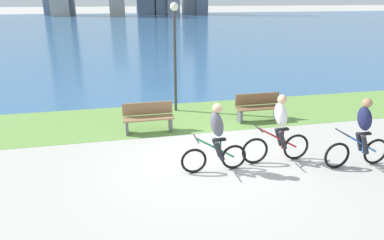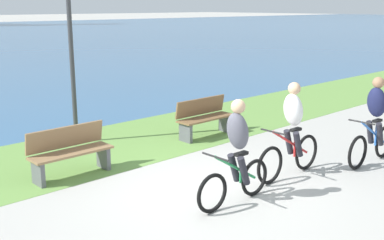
{
  "view_description": "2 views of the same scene",
  "coord_description": "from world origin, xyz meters",
  "px_view_note": "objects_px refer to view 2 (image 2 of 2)",
  "views": [
    {
      "loc": [
        -2.07,
        -7.6,
        3.87
      ],
      "look_at": [
        -0.29,
        0.48,
        0.92
      ],
      "focal_mm": 32.42,
      "sensor_mm": 36.0,
      "label": 1
    },
    {
      "loc": [
        -5.14,
        -5.18,
        3.01
      ],
      "look_at": [
        -0.32,
        0.02,
        1.29
      ],
      "focal_mm": 44.22,
      "sensor_mm": 36.0,
      "label": 2
    }
  ],
  "objects_px": {
    "bench_far_along_path": "(70,152)",
    "lamppost_tall": "(70,33)",
    "cyclist_distant_rear": "(374,121)",
    "cyclist_lead": "(237,152)",
    "bench_near_path": "(205,118)",
    "cyclist_trailing": "(292,131)"
  },
  "relations": [
    {
      "from": "cyclist_lead",
      "to": "bench_far_along_path",
      "type": "bearing_deg",
      "value": 114.1
    },
    {
      "from": "cyclist_distant_rear",
      "to": "bench_near_path",
      "type": "xyz_separation_m",
      "value": [
        -1.05,
        3.6,
        -0.39
      ]
    },
    {
      "from": "cyclist_distant_rear",
      "to": "lamppost_tall",
      "type": "xyz_separation_m",
      "value": [
        -3.52,
        5.21,
        1.6
      ]
    },
    {
      "from": "cyclist_distant_rear",
      "to": "bench_far_along_path",
      "type": "relative_size",
      "value": 1.14
    },
    {
      "from": "lamppost_tall",
      "to": "bench_near_path",
      "type": "bearing_deg",
      "value": -33.19
    },
    {
      "from": "cyclist_trailing",
      "to": "bench_near_path",
      "type": "bearing_deg",
      "value": 76.16
    },
    {
      "from": "bench_far_along_path",
      "to": "lamppost_tall",
      "type": "bearing_deg",
      "value": 58.11
    },
    {
      "from": "cyclist_lead",
      "to": "bench_near_path",
      "type": "height_order",
      "value": "cyclist_lead"
    },
    {
      "from": "cyclist_lead",
      "to": "bench_far_along_path",
      "type": "height_order",
      "value": "cyclist_lead"
    },
    {
      "from": "bench_far_along_path",
      "to": "bench_near_path",
      "type": "bearing_deg",
      "value": 3.96
    },
    {
      "from": "cyclist_trailing",
      "to": "bench_far_along_path",
      "type": "bearing_deg",
      "value": 136.97
    },
    {
      "from": "bench_near_path",
      "to": "cyclist_trailing",
      "type": "bearing_deg",
      "value": -103.84
    },
    {
      "from": "cyclist_trailing",
      "to": "lamppost_tall",
      "type": "distance_m",
      "value": 5.14
    },
    {
      "from": "bench_far_along_path",
      "to": "cyclist_distant_rear",
      "type": "bearing_deg",
      "value": -35.63
    },
    {
      "from": "cyclist_lead",
      "to": "cyclist_trailing",
      "type": "xyz_separation_m",
      "value": [
        1.62,
        0.15,
        0.01
      ]
    },
    {
      "from": "lamppost_tall",
      "to": "bench_far_along_path",
      "type": "bearing_deg",
      "value": -121.89
    },
    {
      "from": "bench_near_path",
      "to": "cyclist_distant_rear",
      "type": "bearing_deg",
      "value": -73.69
    },
    {
      "from": "cyclist_lead",
      "to": "bench_near_path",
      "type": "distance_m",
      "value": 3.91
    },
    {
      "from": "cyclist_lead",
      "to": "cyclist_trailing",
      "type": "bearing_deg",
      "value": 5.18
    },
    {
      "from": "cyclist_distant_rear",
      "to": "bench_far_along_path",
      "type": "distance_m",
      "value": 5.76
    },
    {
      "from": "cyclist_lead",
      "to": "lamppost_tall",
      "type": "height_order",
      "value": "lamppost_tall"
    },
    {
      "from": "cyclist_lead",
      "to": "lamppost_tall",
      "type": "xyz_separation_m",
      "value": [
        -0.12,
        4.71,
        1.61
      ]
    }
  ]
}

